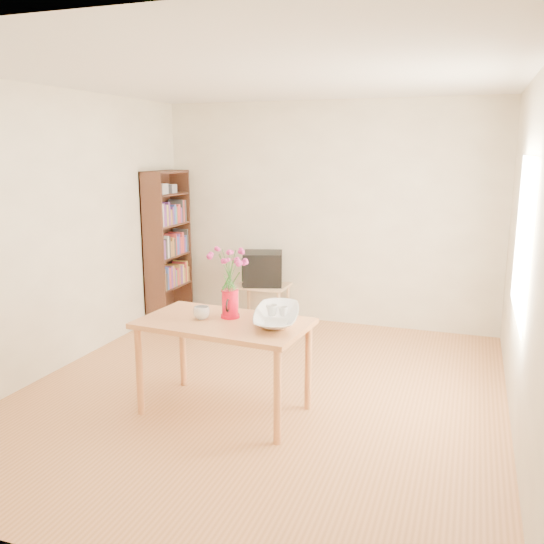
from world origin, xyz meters
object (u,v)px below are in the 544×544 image
at_px(table, 224,332).
at_px(mug, 202,313).
at_px(pitcher, 230,305).
at_px(bowl, 277,291).
at_px(television, 263,268).

distance_m(table, mug, 0.23).
height_order(table, pitcher, pitcher).
bearing_deg(mug, bowl, -165.15).
xyz_separation_m(table, mug, (-0.18, -0.01, 0.14)).
xyz_separation_m(table, pitcher, (0.01, 0.10, 0.19)).
relative_size(pitcher, mug, 1.78).
height_order(table, bowl, bowl).
xyz_separation_m(pitcher, television, (-0.57, 2.30, -0.19)).
height_order(pitcher, television, pitcher).
distance_m(table, pitcher, 0.22).
bearing_deg(television, pitcher, -93.79).
relative_size(table, bowl, 2.66).
height_order(table, mug, mug).
xyz_separation_m(bowl, television, (-0.95, 2.28, -0.33)).
distance_m(table, television, 2.47).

